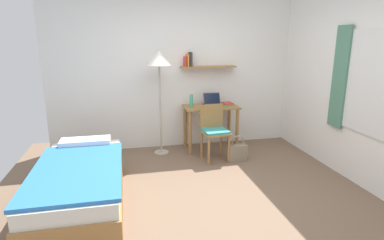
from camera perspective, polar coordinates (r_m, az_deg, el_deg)
The scene contains 11 objects.
ground_plane at distance 3.92m, azimuth 3.24°, elevation -13.92°, with size 5.28×5.28×0.00m, color brown.
wall_back at distance 5.45m, azimuth -2.28°, elevation 8.62°, with size 4.40×0.27×2.60m.
wall_right at distance 4.49m, azimuth 29.36°, elevation 5.49°, with size 0.10×4.40×2.60m.
bed at distance 3.94m, azimuth -19.68°, elevation -10.76°, with size 0.96×1.96×0.54m.
desk at distance 5.36m, azimuth 3.43°, elevation 0.85°, with size 0.91×0.52×0.76m.
desk_chair at distance 4.92m, azimuth 4.05°, elevation -1.70°, with size 0.44×0.43×0.87m.
standing_lamp at distance 5.00m, azimuth -6.01°, elevation 10.22°, with size 0.41×0.41×1.69m.
laptop at distance 5.40m, azimuth 3.74°, elevation 3.29°, with size 0.29×0.22×0.20m.
water_bottle at distance 5.16m, azimuth -0.13°, elevation 3.46°, with size 0.06×0.06×0.22m, color #42A87F.
book_stack at distance 5.41m, azimuth 6.44°, elevation 2.93°, with size 0.19×0.24×0.05m.
handbag at distance 4.99m, azimuth 8.30°, elevation -5.82°, with size 0.29×0.13×0.41m.
Camera 1 is at (-0.95, -3.31, 1.87)m, focal length 29.26 mm.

